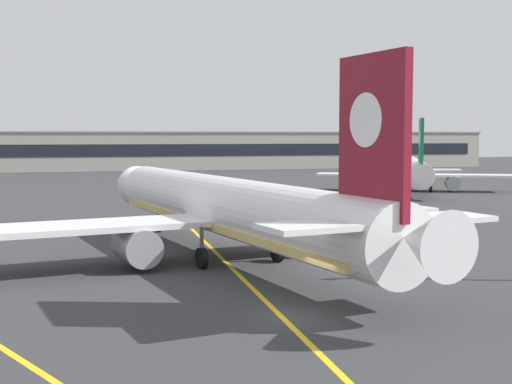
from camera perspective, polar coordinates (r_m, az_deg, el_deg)
name	(u,v)px	position (r m, az deg, el deg)	size (l,w,h in m)	color
ground_plane	(298,317)	(31.23, 3.53, -10.33)	(400.00, 400.00, 0.00)	#353538
taxiway_centreline	(192,229)	(59.97, -5.34, -3.07)	(0.30, 180.00, 0.01)	yellow
airliner_foreground	(228,209)	(44.43, -2.30, -1.40)	(32.31, 41.19, 11.65)	white
airliner_background	(414,171)	(102.36, 12.95, 1.71)	(27.39, 34.37, 10.23)	white
safety_cone_by_nose_gear	(195,224)	(60.98, -5.09, -2.70)	(0.44, 0.44, 0.55)	orange
terminal_building	(156,151)	(165.87, -8.29, 3.42)	(166.40, 12.40, 8.99)	#9E998E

